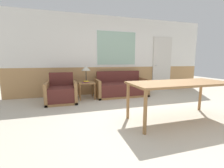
{
  "coord_description": "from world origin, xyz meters",
  "views": [
    {
      "loc": [
        -1.64,
        -2.59,
        1.16
      ],
      "look_at": [
        -0.51,
        1.22,
        0.56
      ],
      "focal_mm": 24.0,
      "sensor_mm": 36.0,
      "label": 1
    }
  ],
  "objects_px": {
    "couch": "(121,88)",
    "side_table": "(87,85)",
    "armchair": "(62,93)",
    "table_lamp": "(86,69)",
    "dining_table": "(179,86)"
  },
  "relations": [
    {
      "from": "couch",
      "to": "table_lamp",
      "type": "height_order",
      "value": "table_lamp"
    },
    {
      "from": "armchair",
      "to": "dining_table",
      "type": "distance_m",
      "value": 3.04
    },
    {
      "from": "side_table",
      "to": "couch",
      "type": "bearing_deg",
      "value": 0.62
    },
    {
      "from": "couch",
      "to": "side_table",
      "type": "relative_size",
      "value": 3.32
    },
    {
      "from": "couch",
      "to": "table_lamp",
      "type": "distance_m",
      "value": 1.33
    },
    {
      "from": "armchair",
      "to": "table_lamp",
      "type": "height_order",
      "value": "table_lamp"
    },
    {
      "from": "table_lamp",
      "to": "armchair",
      "type": "bearing_deg",
      "value": -153.62
    },
    {
      "from": "couch",
      "to": "table_lamp",
      "type": "xyz_separation_m",
      "value": [
        -1.16,
        0.07,
        0.66
      ]
    },
    {
      "from": "armchair",
      "to": "side_table",
      "type": "xyz_separation_m",
      "value": [
        0.74,
        0.28,
        0.16
      ]
    },
    {
      "from": "table_lamp",
      "to": "dining_table",
      "type": "distance_m",
      "value": 2.81
    },
    {
      "from": "dining_table",
      "to": "couch",
      "type": "bearing_deg",
      "value": 99.01
    },
    {
      "from": "couch",
      "to": "armchair",
      "type": "xyz_separation_m",
      "value": [
        -1.9,
        -0.29,
        0.0
      ]
    },
    {
      "from": "couch",
      "to": "armchair",
      "type": "bearing_deg",
      "value": -171.24
    },
    {
      "from": "side_table",
      "to": "dining_table",
      "type": "relative_size",
      "value": 0.26
    },
    {
      "from": "armchair",
      "to": "dining_table",
      "type": "height_order",
      "value": "armchair"
    }
  ]
}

